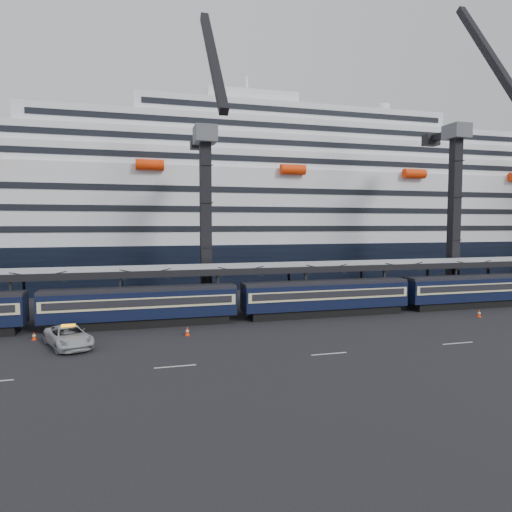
% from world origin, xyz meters
% --- Properties ---
extents(ground, '(260.00, 260.00, 0.00)m').
position_xyz_m(ground, '(0.00, 0.00, 0.00)').
color(ground, black).
rests_on(ground, ground).
extents(train, '(133.05, 3.00, 4.05)m').
position_xyz_m(train, '(-4.65, 10.00, 2.20)').
color(train, black).
rests_on(train, ground).
extents(canopy, '(130.00, 6.25, 5.53)m').
position_xyz_m(canopy, '(0.00, 14.00, 5.25)').
color(canopy, gray).
rests_on(canopy, ground).
extents(cruise_ship, '(214.09, 28.84, 34.00)m').
position_xyz_m(cruise_ship, '(-1.08, 45.99, 12.34)').
color(cruise_ship, black).
rests_on(cruise_ship, ground).
extents(crane_dark_near, '(4.50, 17.75, 35.08)m').
position_xyz_m(crane_dark_near, '(-20.00, 18.59, 11.93)').
color(crane_dark_near, '#484B4F').
rests_on(crane_dark_near, ground).
extents(crane_dark_mid, '(4.50, 18.24, 39.64)m').
position_xyz_m(crane_dark_mid, '(15.00, 17.59, 13.36)').
color(crane_dark_mid, '#484B4F').
rests_on(crane_dark_mid, ground).
extents(pickup_truck, '(4.92, 6.86, 1.74)m').
position_xyz_m(pickup_truck, '(-34.04, 3.67, 0.87)').
color(pickup_truck, '#A5A9AC').
rests_on(pickup_truck, ground).
extents(traffic_cone_b, '(0.38, 0.38, 0.76)m').
position_xyz_m(traffic_cone_b, '(-37.29, 6.93, 0.37)').
color(traffic_cone_b, '#FF3608').
rests_on(traffic_cone_b, ground).
extents(traffic_cone_c, '(0.43, 0.43, 0.85)m').
position_xyz_m(traffic_cone_c, '(-24.05, 4.93, 0.42)').
color(traffic_cone_c, '#FF3608').
rests_on(traffic_cone_c, ground).
extents(traffic_cone_d, '(0.42, 0.42, 0.84)m').
position_xyz_m(traffic_cone_d, '(7.99, 4.82, 0.41)').
color(traffic_cone_d, '#FF3608').
rests_on(traffic_cone_d, ground).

